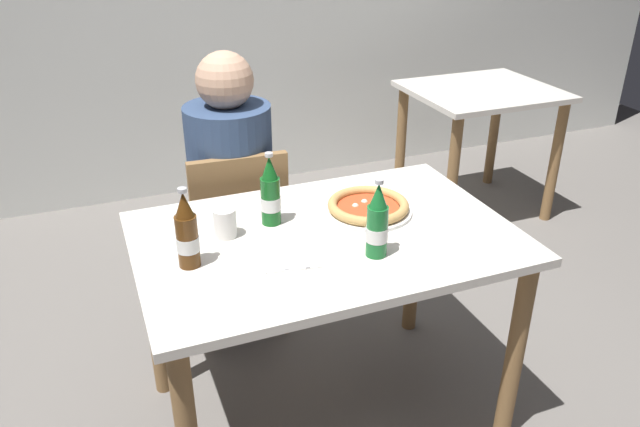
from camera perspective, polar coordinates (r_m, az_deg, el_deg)
name	(u,v)px	position (r m, az deg, el deg)	size (l,w,h in m)	color
ground_plane	(325,410)	(2.45, 0.45, -17.47)	(8.00, 8.00, 0.00)	slate
dining_table_main	(326,265)	(2.05, 0.51, -4.68)	(1.20, 0.80, 0.75)	silver
chair_behind_table	(237,231)	(2.60, -7.58, -1.61)	(0.42, 0.42, 0.85)	olive
diner_seated	(233,204)	(2.60, -7.92, 0.87)	(0.34, 0.34, 1.21)	#2D3342
dining_table_background	(480,115)	(3.75, 14.35, 8.66)	(0.80, 0.70, 0.75)	silver
pizza_margherita_near	(368,207)	(2.13, 4.41, 0.59)	(0.30, 0.30, 0.04)	white
beer_bottle_left	(187,234)	(1.82, -12.05, -1.83)	(0.07, 0.07, 0.25)	#512D0F
beer_bottle_center	(270,194)	(2.03, -4.55, 1.76)	(0.07, 0.07, 0.25)	#14591E
beer_bottle_right	(377,224)	(1.84, 5.24, -0.97)	(0.07, 0.07, 0.25)	#196B2D
napkin_with_cutlery	(292,254)	(1.88, -2.61, -3.74)	(0.21, 0.21, 0.01)	white
paper_cup	(225,223)	(1.98, -8.66, -0.85)	(0.07, 0.07, 0.10)	white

